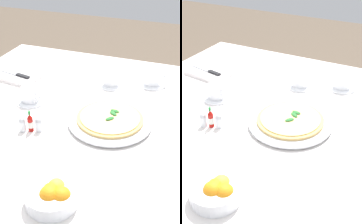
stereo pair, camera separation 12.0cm
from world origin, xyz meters
TOP-DOWN VIEW (x-y plane):
  - ground_plane at (0.00, 0.00)m, footprint 8.00×8.00m
  - dining_table at (0.00, 0.00)m, footprint 1.21×1.21m
  - pizza_plate at (-0.18, 0.04)m, footprint 0.32×0.32m
  - pizza at (-0.18, 0.04)m, footprint 0.25×0.25m
  - coffee_cup_far_left at (-0.09, -0.27)m, footprint 0.13×0.13m
  - coffee_cup_far_right at (0.19, 0.00)m, footprint 0.13×0.13m
  - coffee_cup_near_left at (-0.26, -0.34)m, footprint 0.13×0.13m
  - napkin_folded at (0.37, -0.17)m, footprint 0.23×0.15m
  - dinner_knife at (0.38, -0.17)m, footprint 0.19×0.06m
  - citrus_bowl at (-0.15, 0.46)m, footprint 0.15×0.15m
  - hot_sauce_bottle at (0.08, 0.19)m, footprint 0.02×0.02m
  - salt_shaker at (0.11, 0.20)m, footprint 0.03×0.03m
  - pepper_shaker at (0.05, 0.18)m, footprint 0.03×0.03m

SIDE VIEW (x-z plane):
  - ground_plane at x=0.00m, z-range 0.00..0.00m
  - dining_table at x=0.00m, z-range 0.24..0.97m
  - napkin_folded at x=0.37m, z-range 0.72..0.74m
  - pizza_plate at x=-0.18m, z-range 0.73..0.74m
  - dinner_knife at x=0.38m, z-range 0.74..0.75m
  - pizza at x=-0.18m, z-range 0.74..0.76m
  - salt_shaker at x=0.11m, z-range 0.72..0.78m
  - pepper_shaker at x=0.05m, z-range 0.72..0.78m
  - citrus_bowl at x=-0.15m, z-range 0.72..0.79m
  - coffee_cup_far_left at x=-0.09m, z-range 0.72..0.78m
  - coffee_cup_near_left at x=-0.26m, z-range 0.72..0.79m
  - coffee_cup_far_right at x=0.19m, z-range 0.72..0.79m
  - hot_sauce_bottle at x=0.08m, z-range 0.72..0.80m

